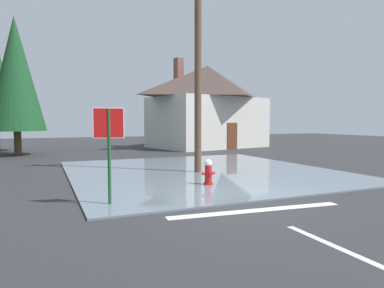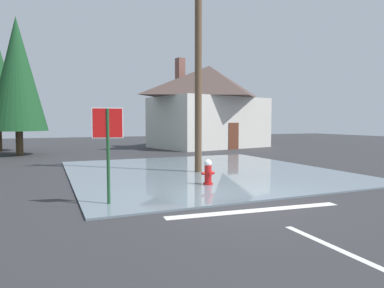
{
  "view_description": "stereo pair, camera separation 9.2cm",
  "coord_description": "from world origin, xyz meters",
  "px_view_note": "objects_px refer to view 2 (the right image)",
  "views": [
    {
      "loc": [
        -4.81,
        -7.92,
        2.07
      ],
      "look_at": [
        0.07,
        3.26,
        1.28
      ],
      "focal_mm": 32.11,
      "sensor_mm": 36.0,
      "label": 1
    },
    {
      "loc": [
        -4.73,
        -7.96,
        2.07
      ],
      "look_at": [
        0.07,
        3.26,
        1.28
      ],
      "focal_mm": 32.11,
      "sensor_mm": 36.0,
      "label": 2
    }
  ],
  "objects_px": {
    "utility_pole": "(198,47)",
    "pine_tree_far_center": "(17,74)",
    "stop_sign_near": "(108,136)",
    "house": "(209,105)",
    "fire_hydrant": "(208,173)"
  },
  "relations": [
    {
      "from": "utility_pole",
      "to": "pine_tree_far_center",
      "type": "distance_m",
      "value": 13.09
    },
    {
      "from": "stop_sign_near",
      "to": "house",
      "type": "distance_m",
      "value": 20.11
    },
    {
      "from": "utility_pole",
      "to": "pine_tree_far_center",
      "type": "xyz_separation_m",
      "value": [
        -7.14,
        10.97,
        -0.08
      ]
    },
    {
      "from": "pine_tree_far_center",
      "to": "house",
      "type": "bearing_deg",
      "value": 7.24
    },
    {
      "from": "stop_sign_near",
      "to": "pine_tree_far_center",
      "type": "relative_size",
      "value": 0.29
    },
    {
      "from": "fire_hydrant",
      "to": "house",
      "type": "bearing_deg",
      "value": 63.96
    },
    {
      "from": "house",
      "to": "pine_tree_far_center",
      "type": "height_order",
      "value": "pine_tree_far_center"
    },
    {
      "from": "utility_pole",
      "to": "pine_tree_far_center",
      "type": "relative_size",
      "value": 1.15
    },
    {
      "from": "utility_pole",
      "to": "pine_tree_far_center",
      "type": "bearing_deg",
      "value": 123.04
    },
    {
      "from": "stop_sign_near",
      "to": "utility_pole",
      "type": "xyz_separation_m",
      "value": [
        4.25,
        4.08,
        3.31
      ]
    },
    {
      "from": "utility_pole",
      "to": "pine_tree_far_center",
      "type": "height_order",
      "value": "utility_pole"
    },
    {
      "from": "utility_pole",
      "to": "house",
      "type": "xyz_separation_m",
      "value": [
        6.68,
        12.73,
        -1.61
      ]
    },
    {
      "from": "fire_hydrant",
      "to": "pine_tree_far_center",
      "type": "xyz_separation_m",
      "value": [
        -6.28,
        13.66,
        4.53
      ]
    },
    {
      "from": "utility_pole",
      "to": "fire_hydrant",
      "type": "bearing_deg",
      "value": -107.66
    },
    {
      "from": "fire_hydrant",
      "to": "house",
      "type": "relative_size",
      "value": 0.08
    }
  ]
}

